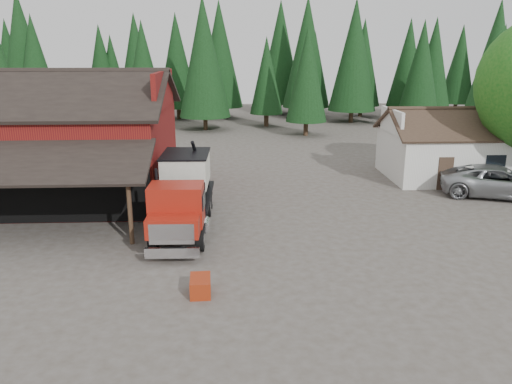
{
  "coord_description": "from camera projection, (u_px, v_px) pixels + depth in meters",
  "views": [
    {
      "loc": [
        -1.17,
        -18.37,
        8.13
      ],
      "look_at": [
        -0.13,
        3.73,
        1.8
      ],
      "focal_mm": 35.0,
      "sensor_mm": 36.0,
      "label": 1
    }
  ],
  "objects": [
    {
      "name": "farmhouse",
      "position": [
        450.0,
        152.0,
        32.55
      ],
      "size": [
        8.6,
        6.42,
        4.65
      ],
      "color": "silver",
      "rests_on": "ground"
    },
    {
      "name": "feed_truck",
      "position": [
        183.0,
        191.0,
        23.15
      ],
      "size": [
        2.51,
        8.53,
        3.83
      ],
      "rotation": [
        0.0,
        0.0,
        -0.02
      ],
      "color": "black",
      "rests_on": "ground"
    },
    {
      "name": "red_barn",
      "position": [
        59.0,
        149.0,
        28.21
      ],
      "size": [
        12.8,
        13.63,
        7.18
      ],
      "color": "maroon",
      "rests_on": "ground"
    },
    {
      "name": "near_pine_b",
      "position": [
        307.0,
        74.0,
        47.4
      ],
      "size": [
        3.96,
        3.96,
        10.4
      ],
      "color": "#382619",
      "rests_on": "ground"
    },
    {
      "name": "silver_car",
      "position": [
        499.0,
        182.0,
        28.43
      ],
      "size": [
        6.97,
        4.89,
        1.77
      ],
      "primitive_type": "imported",
      "rotation": [
        0.0,
        0.0,
        1.23
      ],
      "color": "#9DA1A5",
      "rests_on": "ground"
    },
    {
      "name": "conifer_backdrop",
      "position": [
        242.0,
        119.0,
        60.27
      ],
      "size": [
        76.0,
        16.0,
        16.0
      ],
      "primitive_type": null,
      "color": "black",
      "rests_on": "ground"
    },
    {
      "name": "ground",
      "position": [
        264.0,
        261.0,
        19.94
      ],
      "size": [
        120.0,
        120.0,
        0.0
      ],
      "primitive_type": "plane",
      "color": "#474037",
      "rests_on": "ground"
    },
    {
      "name": "near_pine_c",
      "position": [
        494.0,
        64.0,
        44.0
      ],
      "size": [
        4.84,
        4.84,
        12.4
      ],
      "color": "#382619",
      "rests_on": "ground"
    },
    {
      "name": "near_pine_d",
      "position": [
        204.0,
        57.0,
        50.37
      ],
      "size": [
        5.28,
        5.28,
        13.4
      ],
      "color": "#382619",
      "rests_on": "ground"
    },
    {
      "name": "equip_box",
      "position": [
        200.0,
        286.0,
        17.17
      ],
      "size": [
        0.75,
        1.13,
        0.6
      ],
      "primitive_type": "cube",
      "rotation": [
        0.0,
        0.0,
        0.05
      ],
      "color": "maroon",
      "rests_on": "ground"
    }
  ]
}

